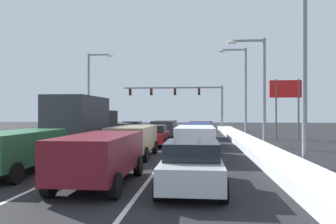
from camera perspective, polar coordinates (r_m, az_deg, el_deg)
ground_plane at (r=21.44m, az=-3.88°, el=-6.57°), size 120.00×120.00×0.00m
lane_stripe_between_right_lane_and_center_lane at (r=25.32m, az=1.49°, el=-5.57°), size 0.14×45.40×0.01m
lane_stripe_between_center_lane_and_left_lane at (r=25.78m, az=-6.10°, el=-5.47°), size 0.14×45.40×0.01m
snow_bank_right_shoulder at (r=25.47m, az=13.52°, el=-5.03°), size 1.79×45.40×0.45m
snow_bank_left_shoulder at (r=27.32m, az=-17.08°, el=-4.33°), size 2.00×45.40×0.80m
sedan_silver_right_lane_nearest at (r=10.38m, az=4.26°, el=-9.23°), size 2.00×4.50×1.51m
suv_white_right_lane_second at (r=17.41m, az=4.81°, el=-4.70°), size 2.16×4.90×1.67m
suv_navy_right_lane_third at (r=23.41m, az=5.09°, el=-3.53°), size 2.16×4.90×1.67m
suv_gray_right_lane_fourth at (r=30.43m, az=5.81°, el=-2.74°), size 2.16×4.90×1.67m
suv_maroon_center_lane_nearest at (r=11.11m, az=-11.83°, el=-7.31°), size 2.16×4.90×1.67m
suv_tan_center_lane_second at (r=17.72m, az=-6.17°, el=-4.62°), size 2.16×4.90×1.67m
sedan_red_center_lane_third at (r=23.63m, az=-2.43°, el=-4.11°), size 2.00×4.50×1.51m
suv_charcoal_center_lane_fourth at (r=30.41m, az=-0.63°, el=-2.75°), size 2.16×4.90×1.67m
suv_green_left_lane_nearest at (r=14.05m, az=-25.10°, el=-5.79°), size 2.16×4.90×1.67m
box_truck_left_lane_second at (r=20.70m, az=-14.62°, el=-1.52°), size 2.53×7.20×3.36m
sedan_silver_left_lane_third at (r=28.16m, az=-8.59°, el=-3.47°), size 2.00×4.50×1.51m
sedan_white_left_lane_fourth at (r=34.33m, az=-6.25°, el=-2.87°), size 2.00×4.50×1.51m
traffic_light_gantry at (r=45.88m, az=2.87°, el=2.97°), size 14.00×0.47×6.20m
street_lamp_right_near at (r=15.63m, az=21.61°, el=9.41°), size 2.66×0.36×8.37m
street_lamp_right_mid at (r=23.53m, az=15.64°, el=5.20°), size 2.66×0.36×7.59m
street_lamp_right_far at (r=31.69m, az=12.86°, el=4.74°), size 2.66×0.36×8.56m
street_lamp_left_mid at (r=33.50m, az=-13.20°, el=4.30°), size 2.66×0.36×8.36m
roadside_sign_right at (r=31.77m, az=20.22°, el=2.79°), size 3.20×0.16×5.50m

